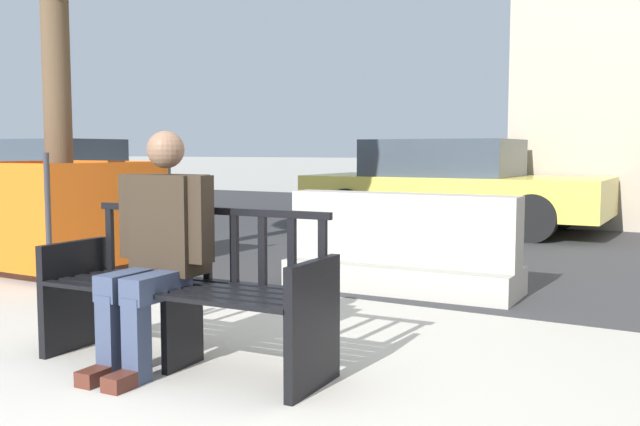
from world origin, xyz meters
TOP-DOWN VIEW (x-y plane):
  - ground_plane at (0.00, 0.00)m, footprint 200.00×200.00m
  - street_asphalt at (0.00, 8.70)m, footprint 120.00×12.00m
  - street_bench at (-0.15, 0.61)m, footprint 1.72×0.62m
  - seated_person at (-0.29, 0.55)m, footprint 0.59×0.74m
  - jersey_barrier_centre at (0.00, 3.21)m, footprint 2.03×0.76m
  - construction_fence at (-3.43, 2.48)m, footprint 1.57×1.57m
  - car_taxi_near at (-1.27, 7.87)m, footprint 4.43×2.04m
  - car_sedan_far at (-9.17, 6.96)m, footprint 4.59×2.09m

SIDE VIEW (x-z plane):
  - ground_plane at x=0.00m, z-range 0.00..0.00m
  - street_asphalt at x=0.00m, z-range 0.00..0.01m
  - jersey_barrier_centre at x=0.00m, z-range -0.08..0.76m
  - street_bench at x=-0.15m, z-range -0.04..0.84m
  - construction_fence at x=-3.43m, z-range 0.00..1.19m
  - car_taxi_near at x=-1.27m, z-range 0.00..1.37m
  - seated_person at x=-0.29m, z-range 0.03..1.35m
  - car_sedan_far at x=-9.17m, z-range 0.00..1.42m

